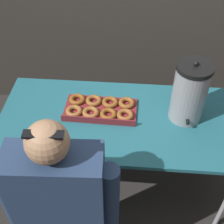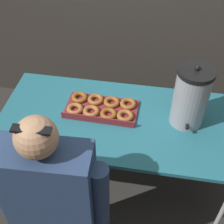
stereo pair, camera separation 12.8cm
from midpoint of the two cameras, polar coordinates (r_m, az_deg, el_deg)
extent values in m
plane|color=#2D2B28|center=(2.66, 2.20, -12.46)|extent=(12.00, 12.00, 0.00)
cube|color=#236675|center=(2.10, 2.73, -1.61)|extent=(1.60, 0.76, 0.03)
cylinder|color=#ADADB2|center=(2.36, -17.59, -11.38)|extent=(0.03, 0.03, 0.71)
cylinder|color=#ADADB2|center=(2.26, 21.23, -16.43)|extent=(0.03, 0.03, 0.71)
cylinder|color=#ADADB2|center=(2.74, -12.37, -0.06)|extent=(0.03, 0.03, 0.71)
cylinder|color=#ADADB2|center=(2.66, 19.78, -3.84)|extent=(0.03, 0.03, 0.71)
cube|color=maroon|center=(2.14, -0.22, 0.50)|extent=(0.50, 0.27, 0.02)
cube|color=maroon|center=(2.04, -0.90, -1.37)|extent=(0.49, 0.02, 0.04)
torus|color=#A16431|center=(2.12, -5.10, 0.52)|extent=(0.14, 0.14, 0.03)
torus|color=#A06330|center=(2.09, -2.11, 0.08)|extent=(0.15, 0.15, 0.03)
torus|color=brown|center=(2.07, 1.10, -0.41)|extent=(0.15, 0.15, 0.03)
torus|color=#995C29|center=(2.07, 4.18, -0.75)|extent=(0.15, 0.15, 0.03)
torus|color=brown|center=(2.20, -4.33, 2.63)|extent=(0.16, 0.16, 0.03)
torus|color=#985A27|center=(2.18, -1.36, 2.24)|extent=(0.15, 0.15, 0.03)
torus|color=brown|center=(2.16, 1.62, 1.76)|extent=(0.15, 0.15, 0.03)
torus|color=#935623|center=(2.15, 4.65, 1.44)|extent=(0.14, 0.14, 0.03)
cylinder|color=#939399|center=(2.02, 15.92, 2.31)|extent=(0.22, 0.22, 0.39)
cylinder|color=black|center=(1.89, 17.14, 7.00)|extent=(0.22, 0.22, 0.03)
sphere|color=black|center=(1.87, 17.31, 7.65)|extent=(0.03, 0.03, 0.03)
cylinder|color=black|center=(2.02, 15.35, -2.46)|extent=(0.02, 0.05, 0.02)
cube|color=black|center=(2.04, -11.79, -3.71)|extent=(0.14, 0.17, 0.01)
cube|color=#2D333D|center=(2.03, -11.81, -3.60)|extent=(0.12, 0.15, 0.00)
cube|color=navy|center=(1.71, -9.21, -13.84)|extent=(0.49, 0.24, 0.63)
sphere|color=tan|center=(1.38, -11.14, -4.68)|extent=(0.20, 0.20, 0.20)
cube|color=black|center=(1.31, -11.88, -3.26)|extent=(0.17, 0.05, 0.01)
cylinder|color=navy|center=(1.70, 0.09, -15.48)|extent=(0.11, 0.11, 0.50)
cylinder|color=navy|center=(1.81, -17.60, -13.04)|extent=(0.11, 0.11, 0.50)
camera|label=1|loc=(0.06, -88.21, 1.75)|focal=50.00mm
camera|label=2|loc=(0.06, 91.79, -1.75)|focal=50.00mm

